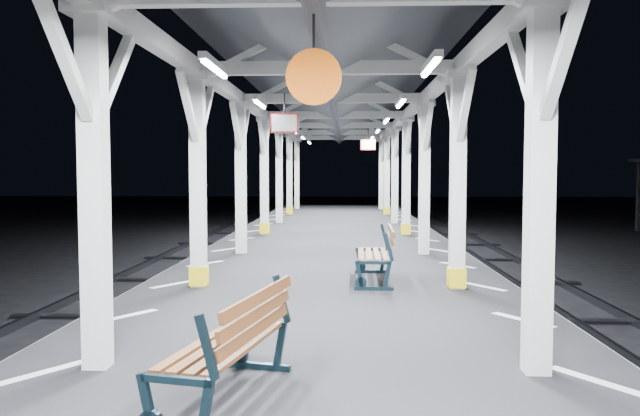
{
  "coord_description": "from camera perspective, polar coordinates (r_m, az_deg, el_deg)",
  "views": [
    {
      "loc": [
        0.28,
        -7.58,
        2.82
      ],
      "look_at": [
        -0.13,
        2.73,
        2.2
      ],
      "focal_mm": 35.0,
      "sensor_mm": 36.0,
      "label": 1
    }
  ],
  "objects": [
    {
      "name": "ground",
      "position": [
        8.09,
        0.18,
        -16.96
      ],
      "size": [
        120.0,
        120.0,
        0.0
      ],
      "primitive_type": "plane",
      "color": "black",
      "rests_on": "ground"
    },
    {
      "name": "platform",
      "position": [
        7.93,
        0.18,
        -13.57
      ],
      "size": [
        6.0,
        50.0,
        1.0
      ],
      "primitive_type": "cube",
      "color": "black",
      "rests_on": "ground"
    },
    {
      "name": "hazard_stripes_left",
      "position": [
        8.26,
        -17.31,
        -9.42
      ],
      "size": [
        1.0,
        48.0,
        0.01
      ],
      "primitive_type": "cube",
      "color": "silver",
      "rests_on": "platform"
    },
    {
      "name": "hazard_stripes_right",
      "position": [
        8.09,
        18.06,
        -9.7
      ],
      "size": [
        1.0,
        48.0,
        0.01
      ],
      "primitive_type": "cube",
      "color": "silver",
      "rests_on": "platform"
    },
    {
      "name": "canopy",
      "position": [
        7.77,
        0.18,
        16.37
      ],
      "size": [
        5.4,
        49.0,
        4.65
      ],
      "color": "silver",
      "rests_on": "platform"
    },
    {
      "name": "bench_near",
      "position": [
        5.04,
        -7.72,
        -12.05
      ],
      "size": [
        0.94,
        1.74,
        0.89
      ],
      "rotation": [
        0.0,
        0.0,
        -0.21
      ],
      "color": "black",
      "rests_on": "platform"
    },
    {
      "name": "bench_mid",
      "position": [
        10.29,
        5.4,
        -4.08
      ],
      "size": [
        0.66,
        1.67,
        0.89
      ],
      "rotation": [
        0.0,
        0.0,
        -0.02
      ],
      "color": "black",
      "rests_on": "platform"
    }
  ]
}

